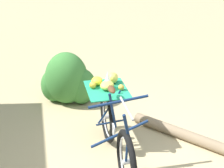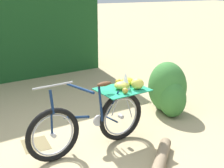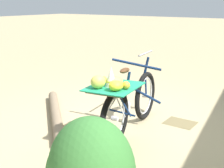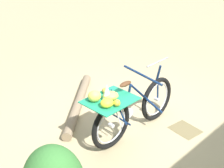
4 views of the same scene
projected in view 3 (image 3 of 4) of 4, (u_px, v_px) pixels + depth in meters
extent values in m
plane|color=tan|center=(132.00, 127.00, 4.45)|extent=(60.00, 60.00, 0.00)
torus|color=black|center=(145.00, 96.00, 4.67)|extent=(0.17, 0.73, 0.73)
torus|color=#B7B7BC|center=(145.00, 96.00, 4.67)|extent=(0.10, 0.56, 0.57)
cylinder|color=#B7B7BC|center=(145.00, 96.00, 4.67)|extent=(0.09, 0.07, 0.06)
torus|color=black|center=(115.00, 118.00, 3.77)|extent=(0.17, 0.73, 0.73)
torus|color=#B7B7BC|center=(115.00, 118.00, 3.77)|extent=(0.10, 0.56, 0.57)
cylinder|color=#B7B7BC|center=(115.00, 118.00, 3.77)|extent=(0.09, 0.07, 0.06)
cylinder|color=#0F2347|center=(137.00, 91.00, 4.35)|extent=(0.70, 0.13, 0.30)
cylinder|color=#0F2347|center=(136.00, 64.00, 4.19)|extent=(0.71, 0.14, 0.11)
cylinder|color=#0F2347|center=(126.00, 90.00, 3.99)|extent=(0.12, 0.05, 0.49)
cylinder|color=#0F2347|center=(121.00, 112.00, 3.93)|extent=(0.38, 0.08, 0.05)
cylinder|color=#0F2347|center=(120.00, 97.00, 3.84)|extent=(0.32, 0.07, 0.47)
cylinder|color=#0F2347|center=(146.00, 86.00, 4.64)|extent=(0.05, 0.03, 0.30)
cylinder|color=#0F2347|center=(146.00, 67.00, 4.55)|extent=(0.10, 0.05, 0.30)
cylinder|color=gray|center=(146.00, 53.00, 4.47)|extent=(0.10, 0.52, 0.02)
ellipsoid|color=#4C2D19|center=(125.00, 70.00, 3.87)|extent=(0.12, 0.23, 0.06)
cylinder|color=#B7B7BC|center=(127.00, 107.00, 4.09)|extent=(0.04, 0.16, 0.16)
cylinder|color=#B7B7BC|center=(118.00, 102.00, 3.80)|extent=(0.20, 0.05, 0.39)
cylinder|color=#B7B7BC|center=(111.00, 107.00, 3.62)|extent=(0.24, 0.05, 0.39)
cube|color=brown|center=(114.00, 88.00, 3.65)|extent=(0.52, 0.66, 0.02)
cube|color=#1E8C60|center=(114.00, 87.00, 3.64)|extent=(0.63, 0.75, 0.01)
ellipsoid|color=#CCC64C|center=(98.00, 82.00, 3.52)|extent=(0.21, 0.22, 0.16)
ellipsoid|color=#CCC64C|center=(114.00, 81.00, 3.64)|extent=(0.25, 0.27, 0.11)
ellipsoid|color=yellow|center=(116.00, 86.00, 3.44)|extent=(0.19, 0.21, 0.12)
sphere|color=gold|center=(112.00, 82.00, 3.67)|extent=(0.08, 0.08, 0.08)
sphere|color=#B29333|center=(104.00, 80.00, 3.78)|extent=(0.08, 0.08, 0.08)
sphere|color=gold|center=(126.00, 85.00, 3.50)|extent=(0.09, 0.09, 0.09)
cone|color=white|center=(111.00, 77.00, 3.59)|extent=(0.16, 0.16, 0.24)
cylinder|color=#7F6B51|center=(56.00, 115.00, 4.71)|extent=(1.61, 1.48, 0.15)
cube|color=olive|center=(180.00, 123.00, 4.59)|extent=(0.44, 0.36, 0.01)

